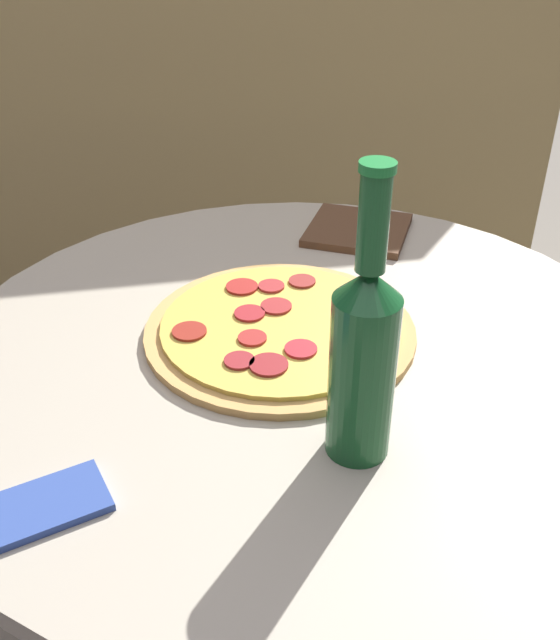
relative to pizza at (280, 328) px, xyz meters
name	(u,v)px	position (x,y,z in m)	size (l,w,h in m)	color
table	(299,454)	(0.02, -0.03, -0.18)	(0.87, 0.87, 0.71)	#B2A893
fence_panel	(216,126)	(0.02, 0.88, -0.01)	(1.68, 0.04, 1.41)	tan
pizza	(280,328)	(0.00, 0.00, 0.00)	(0.33, 0.33, 0.02)	tan
beer_bottle	(363,355)	(0.04, -0.22, 0.10)	(0.06, 0.06, 0.29)	#195628
pizza_paddle	(362,223)	(0.19, 0.28, 0.00)	(0.21, 0.30, 0.02)	brown
napkin	(45,505)	(-0.26, -0.24, 0.00)	(0.12, 0.10, 0.01)	#334C99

